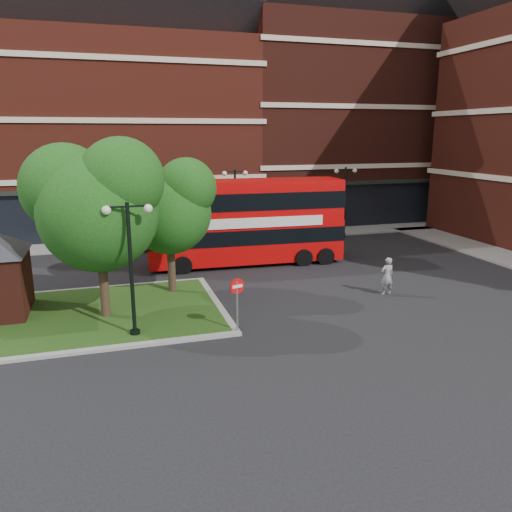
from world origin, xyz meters
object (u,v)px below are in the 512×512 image
object	(u,v)px
woman	(387,276)
car_silver	(135,239)
car_white	(299,227)
bus	(246,216)

from	to	relation	value
woman	car_silver	distance (m)	16.39
car_white	bus	bearing A→B (deg)	140.27
bus	car_white	bearing A→B (deg)	50.93
bus	car_silver	world-z (taller)	bus
woman	car_white	xyz separation A→B (m)	(1.19, 14.00, -0.22)
woman	car_white	distance (m)	14.05
bus	woman	xyz separation A→B (m)	(4.74, -7.32, -1.86)
car_silver	car_white	bearing A→B (deg)	-85.39
woman	car_silver	world-z (taller)	woman
car_silver	bus	bearing A→B (deg)	-134.13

